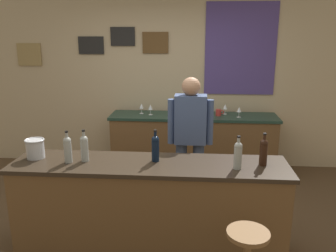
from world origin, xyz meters
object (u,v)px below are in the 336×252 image
at_px(wine_bottle_b, 84,147).
at_px(wine_glass_d, 225,107).
at_px(bartender, 190,137).
at_px(wine_bottle_c, 155,147).
at_px(ice_bucket, 35,148).
at_px(wine_glass_a, 142,106).
at_px(wine_bottle_d, 238,154).
at_px(wine_glass_b, 150,108).
at_px(wine_glass_c, 209,107).
at_px(wine_bottle_e, 264,151).
at_px(coffee_mug, 219,112).
at_px(wine_bottle_a, 68,149).
at_px(wine_glass_e, 239,110).

xyz_separation_m(wine_bottle_b, wine_glass_d, (1.48, 2.14, -0.05)).
height_order(bartender, wine_bottle_c, bartender).
relative_size(ice_bucket, wine_glass_a, 1.21).
height_order(wine_bottle_c, wine_bottle_d, same).
bearing_deg(bartender, wine_bottle_d, -64.45).
relative_size(wine_glass_b, wine_glass_d, 1.00).
distance_m(wine_bottle_c, wine_bottle_d, 0.76).
xyz_separation_m(wine_glass_b, wine_glass_c, (0.87, 0.12, 0.00)).
relative_size(wine_glass_a, wine_glass_c, 1.00).
xyz_separation_m(bartender, wine_bottle_d, (0.43, -0.91, 0.12)).
distance_m(wine_glass_a, wine_glass_b, 0.16).
bearing_deg(ice_bucket, wine_glass_c, 50.40).
bearing_deg(wine_glass_b, wine_glass_c, 7.91).
height_order(wine_glass_b, wine_glass_c, same).
bearing_deg(wine_glass_a, ice_bucket, -109.45).
height_order(wine_bottle_e, wine_glass_d, wine_bottle_e).
distance_m(wine_bottle_c, wine_glass_a, 2.10).
xyz_separation_m(bartender, wine_bottle_b, (-0.98, -0.82, 0.12)).
distance_m(wine_bottle_d, wine_glass_b, 2.36).
bearing_deg(wine_glass_c, wine_glass_d, -0.22).
xyz_separation_m(wine_bottle_e, coffee_mug, (-0.28, 2.03, -0.11)).
height_order(bartender, ice_bucket, bartender).
height_order(wine_bottle_c, wine_bottle_e, same).
xyz_separation_m(ice_bucket, wine_glass_a, (0.72, 2.05, -0.01)).
bearing_deg(wine_bottle_a, bartender, 37.72).
bearing_deg(wine_glass_e, wine_bottle_d, -97.04).
xyz_separation_m(bartender, wine_glass_d, (0.50, 1.32, 0.07)).
xyz_separation_m(wine_glass_c, wine_glass_d, (0.25, -0.00, 0.00)).
distance_m(wine_bottle_c, wine_glass_b, 2.00).
bearing_deg(wine_glass_d, wine_glass_a, -177.85).
height_order(wine_bottle_d, wine_glass_b, wine_bottle_d).
relative_size(wine_bottle_a, wine_glass_d, 1.97).
height_order(bartender, coffee_mug, bartender).
bearing_deg(wine_glass_b, wine_bottle_d, -63.60).
bearing_deg(wine_glass_a, wine_bottle_e, -55.33).
relative_size(wine_bottle_e, coffee_mug, 2.45).
relative_size(bartender, wine_glass_c, 10.45).
bearing_deg(wine_glass_c, wine_bottle_c, -105.21).
height_order(bartender, wine_bottle_d, bartender).
distance_m(wine_bottle_a, wine_bottle_b, 0.15).
height_order(ice_bucket, wine_glass_c, ice_bucket).
bearing_deg(wine_glass_d, wine_glass_c, 179.78).
bearing_deg(wine_glass_b, wine_glass_e, -2.64).
bearing_deg(wine_glass_b, wine_bottle_b, -100.26).
xyz_separation_m(ice_bucket, wine_glass_c, (1.74, 2.10, -0.01)).
height_order(wine_glass_d, coffee_mug, wine_glass_d).
xyz_separation_m(wine_glass_d, wine_glass_e, (0.19, -0.18, 0.00)).
bearing_deg(bartender, wine_glass_a, 120.73).
distance_m(wine_bottle_b, coffee_mug, 2.47).
relative_size(wine_glass_a, wine_glass_b, 1.00).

